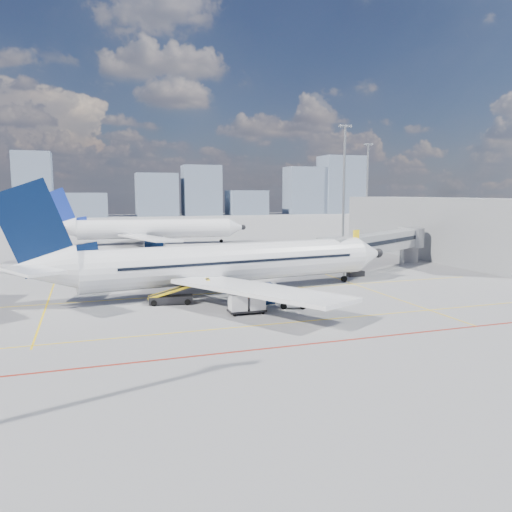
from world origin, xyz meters
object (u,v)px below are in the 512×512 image
(baggage_tug, at_px, (291,299))
(belt_loader, at_px, (172,298))
(main_aircraft, at_px, (218,264))
(cargo_dolly, at_px, (247,303))
(second_aircraft, at_px, (146,229))
(ramp_worker, at_px, (321,300))

(baggage_tug, relative_size, belt_loader, 0.46)
(main_aircraft, height_order, cargo_dolly, main_aircraft)
(main_aircraft, relative_size, belt_loader, 7.06)
(second_aircraft, relative_size, cargo_dolly, 12.30)
(baggage_tug, xyz_separation_m, cargo_dolly, (-4.73, -0.87, 0.19))
(baggage_tug, relative_size, ramp_worker, 1.79)
(baggage_tug, bearing_deg, ramp_worker, -6.66)
(baggage_tug, height_order, belt_loader, belt_loader)
(baggage_tug, distance_m, cargo_dolly, 4.81)
(belt_loader, xyz_separation_m, ramp_worker, (12.99, -6.49, 0.15))
(cargo_dolly, xyz_separation_m, belt_loader, (-5.72, 6.13, -0.38))
(ramp_worker, bearing_deg, cargo_dolly, 121.79)
(main_aircraft, xyz_separation_m, second_aircraft, (-1.46, 54.58, 0.00))
(ramp_worker, bearing_deg, second_aircraft, 42.56)
(cargo_dolly, bearing_deg, baggage_tug, 11.00)
(main_aircraft, distance_m, baggage_tug, 10.33)
(ramp_worker, bearing_deg, main_aircraft, 71.68)
(second_aircraft, xyz_separation_m, belt_loader, (-4.01, -58.06, -2.58))
(baggage_tug, relative_size, cargo_dolly, 0.83)
(main_aircraft, height_order, baggage_tug, main_aircraft)
(second_aircraft, relative_size, baggage_tug, 14.89)
(ramp_worker, bearing_deg, belt_loader, 98.09)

